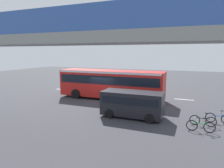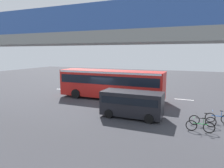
{
  "view_description": "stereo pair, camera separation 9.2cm",
  "coord_description": "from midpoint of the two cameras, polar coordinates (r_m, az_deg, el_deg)",
  "views": [
    {
      "loc": [
        -8.83,
        19.37,
        5.11
      ],
      "look_at": [
        -0.43,
        -1.18,
        1.6
      ],
      "focal_mm": 32.3,
      "sensor_mm": 36.0,
      "label": 1
    },
    {
      "loc": [
        -8.91,
        19.33,
        5.11
      ],
      "look_at": [
        -0.43,
        -1.18,
        1.6
      ],
      "focal_mm": 32.3,
      "sensor_mm": 36.0,
      "label": 2
    }
  ],
  "objects": [
    {
      "name": "ground",
      "position": [
        21.89,
        -2.34,
        -4.52
      ],
      "size": [
        80.0,
        80.0,
        0.0
      ],
      "primitive_type": "plane",
      "color": "#38383D"
    },
    {
      "name": "parked_van",
      "position": [
        16.07,
        5.61,
        -5.2
      ],
      "size": [
        4.8,
        2.17,
        2.05
      ],
      "color": "black",
      "rests_on": "ground"
    },
    {
      "name": "bicycle_green",
      "position": [
        14.48,
        23.61,
        -10.88
      ],
      "size": [
        1.77,
        0.44,
        0.96
      ],
      "color": "black",
      "rests_on": "ground"
    },
    {
      "name": "lane_dash_rightmost",
      "position": [
        28.83,
        -14.03,
        -1.49
      ],
      "size": [
        2.0,
        0.2,
        0.01
      ],
      "primitive_type": "cube",
      "color": "silver",
      "rests_on": "ground"
    },
    {
      "name": "pedestrian_overpass",
      "position": [
        12.51,
        -23.22,
        8.92
      ],
      "size": [
        25.98,
        2.6,
        7.09
      ],
      "color": "gray",
      "rests_on": "ground"
    },
    {
      "name": "lane_dash_leftmost",
      "position": [
        23.4,
        19.59,
        -4.15
      ],
      "size": [
        2.0,
        0.2,
        0.01
      ],
      "primitive_type": "cube",
      "color": "silver",
      "rests_on": "ground"
    },
    {
      "name": "lane_dash_left",
      "position": [
        23.88,
        9.96,
        -3.5
      ],
      "size": [
        2.0,
        0.2,
        0.01
      ],
      "primitive_type": "cube",
      "color": "silver",
      "rests_on": "ground"
    },
    {
      "name": "city_bus",
      "position": [
        21.99,
        -0.5,
        0.55
      ],
      "size": [
        11.54,
        2.85,
        3.15
      ],
      "color": "red",
      "rests_on": "ground"
    },
    {
      "name": "traffic_sign",
      "position": [
        26.34,
        -7.73,
        1.88
      ],
      "size": [
        0.08,
        0.6,
        2.8
      ],
      "color": "slate",
      "rests_on": "ground"
    },
    {
      "name": "bicycle_blue",
      "position": [
        16.7,
        27.75,
        -8.55
      ],
      "size": [
        1.77,
        0.44,
        0.96
      ],
      "color": "black",
      "rests_on": "ground"
    },
    {
      "name": "bicycle_black",
      "position": [
        15.64,
        24.16,
        -9.45
      ],
      "size": [
        1.77,
        0.44,
        0.96
      ],
      "color": "black",
      "rests_on": "ground"
    },
    {
      "name": "lane_dash_right",
      "position": [
        26.69,
        -7.07,
        -2.12
      ],
      "size": [
        2.0,
        0.2,
        0.01
      ],
      "primitive_type": "cube",
      "color": "silver",
      "rests_on": "ground"
    },
    {
      "name": "lane_dash_centre",
      "position": [
        25.01,
        0.96,
        -2.8
      ],
      "size": [
        2.0,
        0.2,
        0.01
      ],
      "primitive_type": "cube",
      "color": "silver",
      "rests_on": "ground"
    }
  ]
}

